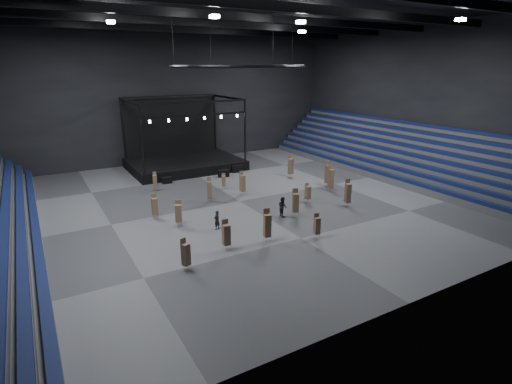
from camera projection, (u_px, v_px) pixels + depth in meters
floor at (240, 201)px, 40.27m from camera, size 50.00×50.00×0.00m
ceiling at (237, 6)px, 34.84m from camera, size 50.00×42.00×0.20m
wall_back at (168, 97)px, 54.90m from camera, size 50.00×0.20×18.00m
wall_front at (430, 149)px, 20.22m from camera, size 50.00×0.20×18.00m
wall_right at (417, 100)px, 49.48m from camera, size 0.20×42.00×18.00m
bleachers_right at (399, 159)px, 50.68m from camera, size 7.20×40.00×6.40m
stage at (183, 157)px, 53.24m from camera, size 14.00×10.00×9.20m
truss_ring at (238, 66)px, 36.35m from camera, size 12.30×12.30×5.15m
roof_girders at (237, 16)px, 35.09m from camera, size 49.00×30.35×0.70m
floodlights at (260, 19)px, 31.96m from camera, size 28.60×16.60×0.25m
flight_case_left at (167, 180)px, 46.30m from camera, size 1.17×0.70×0.74m
flight_case_mid at (224, 173)px, 49.02m from camera, size 1.41×0.90×0.87m
flight_case_right at (237, 169)px, 51.15m from camera, size 1.51×1.03×0.91m
chair_stack_0 at (328, 174)px, 44.69m from camera, size 0.63×0.63×2.95m
chair_stack_1 at (308, 192)px, 39.57m from camera, size 0.52×0.52×2.01m
chair_stack_2 at (224, 181)px, 44.05m from camera, size 0.54×0.54×1.75m
chair_stack_3 at (331, 178)px, 43.09m from camera, size 0.58×0.58×2.91m
chair_stack_4 at (186, 254)px, 26.34m from camera, size 0.61×0.61×2.28m
chair_stack_5 at (155, 181)px, 43.35m from camera, size 0.53×0.53×2.10m
chair_stack_6 at (291, 166)px, 48.40m from camera, size 0.71×0.71×2.81m
chair_stack_7 at (267, 225)px, 30.62m from camera, size 0.62×0.62×2.68m
chair_stack_8 at (178, 213)px, 33.58m from camera, size 0.70×0.70×2.32m
chair_stack_9 at (295, 202)px, 35.84m from camera, size 0.69×0.69×2.59m
chair_stack_10 at (348, 193)px, 38.34m from camera, size 0.61×0.61×2.77m
chair_stack_11 at (209, 190)px, 39.64m from camera, size 0.57×0.57×2.56m
chair_stack_12 at (242, 183)px, 41.85m from camera, size 0.55×0.55×2.58m
chair_stack_13 at (155, 206)px, 35.28m from camera, size 0.52×0.52×2.31m
chair_stack_14 at (226, 234)px, 29.25m from camera, size 0.55×0.55×2.38m
chair_stack_15 at (317, 225)px, 31.38m from camera, size 0.52×0.52×2.04m
man_center at (217, 220)px, 33.12m from camera, size 0.71×0.60×1.64m
crew_member at (283, 207)px, 35.99m from camera, size 0.76×0.94×1.83m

